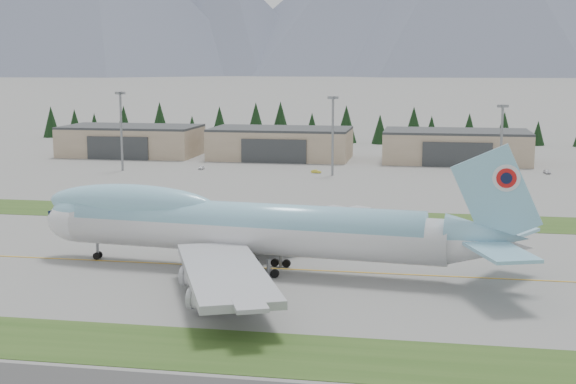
% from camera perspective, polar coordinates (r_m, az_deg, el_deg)
% --- Properties ---
extents(ground, '(7000.00, 7000.00, 0.00)m').
position_cam_1_polar(ground, '(133.53, -6.06, -5.21)').
color(ground, slate).
rests_on(ground, ground).
extents(grass_strip_near, '(400.00, 14.00, 0.08)m').
position_cam_1_polar(grass_strip_near, '(99.19, -12.26, -10.50)').
color(grass_strip_near, '#304E1C').
rests_on(grass_strip_near, ground).
extents(grass_strip_far, '(400.00, 18.00, 0.08)m').
position_cam_1_polar(grass_strip_far, '(176.15, -2.00, -1.66)').
color(grass_strip_far, '#304E1C').
rests_on(grass_strip_far, ground).
extents(taxiway_line_main, '(400.00, 0.40, 0.02)m').
position_cam_1_polar(taxiway_line_main, '(133.53, -6.06, -5.21)').
color(taxiway_line_main, gold).
rests_on(taxiway_line_main, ground).
extents(boeing_747_freighter, '(82.17, 70.47, 21.60)m').
position_cam_1_polar(boeing_747_freighter, '(128.49, -2.96, -2.48)').
color(boeing_747_freighter, silver).
rests_on(boeing_747_freighter, ground).
extents(hangar_left, '(48.00, 26.60, 10.80)m').
position_cam_1_polar(hangar_left, '(295.29, -11.08, 3.61)').
color(hangar_left, tan).
rests_on(hangar_left, ground).
extents(hangar_center, '(48.00, 26.60, 10.80)m').
position_cam_1_polar(hangar_center, '(280.20, -0.51, 3.49)').
color(hangar_center, tan).
rests_on(hangar_center, ground).
extents(hangar_right, '(48.00, 26.60, 10.80)m').
position_cam_1_polar(hangar_right, '(275.58, 11.87, 3.20)').
color(hangar_right, tan).
rests_on(hangar_right, ground).
extents(floodlight_masts, '(202.20, 6.09, 24.39)m').
position_cam_1_polar(floodlight_masts, '(235.09, 4.44, 4.93)').
color(floodlight_masts, gray).
rests_on(floodlight_masts, ground).
extents(service_vehicle_a, '(1.42, 3.26, 1.09)m').
position_cam_1_polar(service_vehicle_a, '(253.54, -6.17, 1.61)').
color(service_vehicle_a, white).
rests_on(service_vehicle_a, ground).
extents(service_vehicle_b, '(3.29, 1.55, 1.04)m').
position_cam_1_polar(service_vehicle_b, '(243.61, 2.01, 1.35)').
color(service_vehicle_b, gold).
rests_on(service_vehicle_b, ground).
extents(service_vehicle_c, '(2.00, 4.15, 1.16)m').
position_cam_1_polar(service_vehicle_c, '(254.56, 17.93, 1.25)').
color(service_vehicle_c, silver).
rests_on(service_vehicle_c, ground).
extents(conifer_belt, '(270.66, 16.15, 16.91)m').
position_cam_1_polar(conifer_belt, '(338.98, 2.88, 4.77)').
color(conifer_belt, black).
rests_on(conifer_belt, ground).
extents(mountain_ridge_rear, '(4438.27, 1057.92, 528.96)m').
position_cam_1_polar(mountain_ridge_rear, '(3033.37, 12.24, 13.01)').
color(mountain_ridge_rear, '#4B5264').
rests_on(mountain_ridge_rear, ground).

